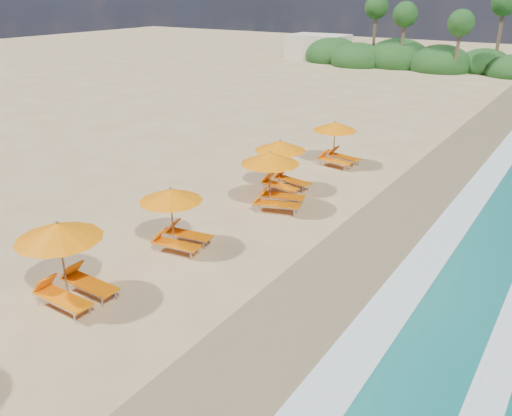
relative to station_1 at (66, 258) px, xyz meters
The scene contains 10 objects.
ground 6.68m from the station_1, 70.19° to the left, with size 160.00×160.00×0.00m, color tan.
wet_sand 8.85m from the station_1, 44.69° to the left, with size 4.00×160.00×0.01m, color #867550.
surf_foam 10.91m from the station_1, 34.60° to the left, with size 4.00×160.00×0.01m.
station_1 is the anchor object (origin of this frame).
station_2 4.20m from the station_1, 85.80° to the left, with size 2.56×2.43×2.16m.
station_3 9.07m from the station_1, 82.18° to the left, with size 2.99×2.91×2.37m.
station_4 11.00m from the station_1, 87.64° to the left, with size 2.66×2.53×2.25m.
station_5 15.53m from the station_1, 86.68° to the left, with size 2.61×2.48×2.22m.
treeline 52.24m from the station_1, 98.50° to the left, with size 25.80×8.80×9.74m.
beach_building 57.65m from the station_1, 110.07° to the left, with size 7.00×5.00×2.80m, color beige.
Camera 1 is at (9.23, -14.17, 8.23)m, focal length 37.35 mm.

